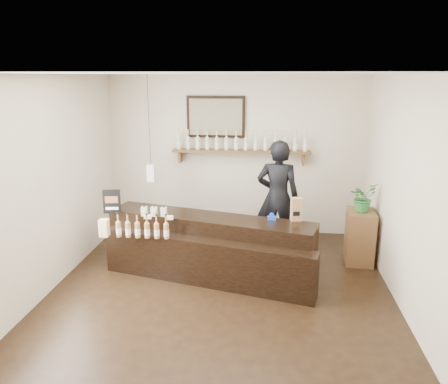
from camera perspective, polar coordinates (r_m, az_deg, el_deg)
ground at (r=5.87m, az=-0.60°, el=-13.26°), size 5.00×5.00×0.00m
room_shell at (r=5.28m, az=-0.65°, el=3.24°), size 5.00×5.00×5.00m
back_wall_decor at (r=7.61m, az=0.44°, el=7.24°), size 2.66×0.96×1.69m
counter at (r=6.25m, az=-2.10°, el=-7.40°), size 3.06×1.54×0.99m
promo_sign at (r=6.49m, az=-14.45°, el=-1.21°), size 0.25×0.06×0.35m
paper_bag at (r=6.06m, az=9.44°, el=-2.25°), size 0.16×0.13×0.32m
tape_dispenser at (r=6.07m, az=6.25°, el=-3.30°), size 0.12×0.05×0.10m
side_cabinet at (r=6.99m, az=17.30°, el=-5.58°), size 0.45×0.59×0.81m
potted_plant at (r=6.80m, az=17.70°, el=-0.65°), size 0.52×0.51×0.44m
shopkeeper at (r=6.91m, az=7.05°, el=0.25°), size 0.81×0.58×2.07m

